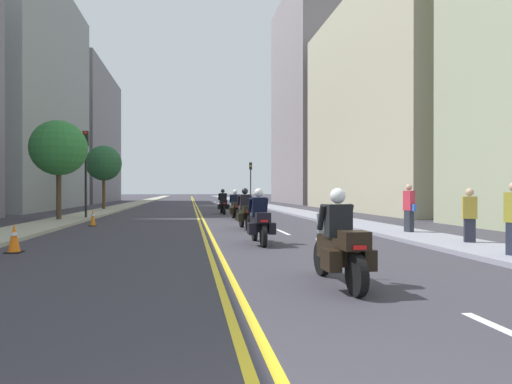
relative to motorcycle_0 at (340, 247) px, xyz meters
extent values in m
plane|color=#36333C|center=(-1.80, 43.10, -0.65)|extent=(264.00, 264.00, 0.00)
cube|color=#A2A08A|center=(-8.59, 43.10, -0.59)|extent=(2.18, 144.00, 0.12)
cube|color=gray|center=(4.99, 43.10, -0.59)|extent=(2.18, 144.00, 0.12)
cube|color=yellow|center=(-1.92, 43.10, -0.64)|extent=(0.12, 132.00, 0.01)
cube|color=yellow|center=(-1.68, 43.10, -0.64)|extent=(0.12, 132.00, 0.01)
cube|color=silver|center=(1.05, 3.10, -0.64)|extent=(0.14, 2.40, 0.01)
cube|color=silver|center=(1.05, 9.10, -0.64)|extent=(0.14, 2.40, 0.01)
cube|color=silver|center=(1.05, 15.10, -0.64)|extent=(0.14, 2.40, 0.01)
cube|color=silver|center=(1.05, 21.10, -0.64)|extent=(0.14, 2.40, 0.01)
cube|color=silver|center=(1.05, 27.10, -0.64)|extent=(0.14, 2.40, 0.01)
cube|color=silver|center=(1.05, 33.10, -0.64)|extent=(0.14, 2.40, 0.01)
cube|color=silver|center=(1.05, 39.10, -0.64)|extent=(0.14, 2.40, 0.01)
cube|color=silver|center=(1.05, 45.10, -0.64)|extent=(0.14, 2.40, 0.01)
cube|color=silver|center=(1.05, 51.10, -0.64)|extent=(0.14, 2.40, 0.01)
cube|color=gray|center=(-17.25, 31.70, 8.88)|extent=(8.65, 18.45, 19.05)
cube|color=#B1AA8D|center=(12.42, 24.53, 7.50)|extent=(6.20, 20.37, 16.30)
cube|color=#2D3847|center=(15.54, 24.53, 3.43)|extent=(0.04, 17.11, 0.90)
cube|color=#2D3847|center=(15.54, 24.53, 7.91)|extent=(0.04, 17.11, 0.90)
cube|color=#2D3847|center=(15.54, 24.53, 12.39)|extent=(0.04, 17.11, 0.90)
cube|color=slate|center=(-17.51, 52.43, 8.01)|extent=(9.19, 19.85, 17.32)
cube|color=#2D3847|center=(-22.13, 52.43, 3.68)|extent=(0.04, 16.67, 0.90)
cube|color=#2D3847|center=(-22.13, 52.43, 8.45)|extent=(0.04, 16.67, 0.90)
cube|color=#2D3847|center=(-22.13, 52.43, 13.21)|extent=(0.04, 16.67, 0.90)
cube|color=gray|center=(13.71, 45.19, 12.41)|extent=(8.78, 17.36, 26.11)
cube|color=#2D3847|center=(18.12, 45.19, 5.88)|extent=(0.04, 14.59, 0.90)
cube|color=#2D3847|center=(18.12, 45.19, 10.66)|extent=(0.04, 14.59, 0.90)
cube|color=#2D3847|center=(18.12, 45.19, 15.45)|extent=(0.04, 14.59, 0.90)
cube|color=#2D3847|center=(18.12, 45.19, 20.24)|extent=(0.04, 14.59, 0.90)
cylinder|color=black|center=(-0.01, 0.93, -0.33)|extent=(0.13, 0.63, 0.63)
cylinder|color=black|center=(0.01, -0.68, -0.33)|extent=(0.13, 0.63, 0.63)
cube|color=silver|center=(-0.01, 0.93, 0.00)|extent=(0.14, 0.32, 0.04)
cube|color=black|center=(0.00, 0.13, -0.05)|extent=(0.33, 1.22, 0.40)
cube|color=black|center=(0.01, -0.60, 0.17)|extent=(0.40, 0.36, 0.28)
cube|color=red|center=(0.01, -0.79, 0.09)|extent=(0.20, 0.03, 0.06)
cube|color=black|center=(-0.28, -0.36, -0.15)|extent=(0.20, 0.44, 0.32)
cube|color=black|center=(0.28, -0.35, -0.15)|extent=(0.20, 0.44, 0.32)
cube|color=#B2C1CC|center=(-0.01, 0.64, 0.33)|extent=(0.36, 0.13, 0.36)
cube|color=black|center=(0.00, 0.08, 0.42)|extent=(0.40, 0.26, 0.54)
cylinder|color=black|center=(-0.24, 0.22, 0.47)|extent=(0.10, 0.28, 0.45)
cylinder|color=black|center=(0.24, 0.23, 0.47)|extent=(0.10, 0.28, 0.45)
sphere|color=white|center=(0.00, 0.11, 0.82)|extent=(0.26, 0.26, 0.26)
cylinder|color=black|center=(-0.42, 6.45, -0.34)|extent=(0.12, 0.62, 0.62)
cylinder|color=black|center=(-0.41, 4.90, -0.34)|extent=(0.12, 0.62, 0.62)
cube|color=silver|center=(-0.42, 6.45, -0.01)|extent=(0.14, 0.32, 0.04)
cube|color=black|center=(-0.41, 5.67, -0.06)|extent=(0.33, 1.18, 0.40)
cube|color=black|center=(-0.41, 4.98, 0.16)|extent=(0.40, 0.36, 0.28)
cube|color=red|center=(-0.41, 4.79, 0.08)|extent=(0.20, 0.03, 0.06)
cube|color=black|center=(-0.69, 5.21, -0.16)|extent=(0.20, 0.44, 0.32)
cube|color=black|center=(-0.13, 5.21, -0.16)|extent=(0.20, 0.44, 0.32)
cube|color=#B2C1CC|center=(-0.42, 6.17, 0.32)|extent=(0.36, 0.12, 0.36)
cube|color=black|center=(-0.41, 5.62, 0.43)|extent=(0.40, 0.26, 0.57)
cylinder|color=black|center=(-0.65, 5.77, 0.48)|extent=(0.10, 0.28, 0.45)
cylinder|color=black|center=(-0.17, 5.78, 0.48)|extent=(0.10, 0.28, 0.45)
sphere|color=white|center=(-0.41, 5.65, 0.85)|extent=(0.26, 0.26, 0.26)
cylinder|color=black|center=(-0.22, 11.29, -0.33)|extent=(0.16, 0.65, 0.64)
cylinder|color=black|center=(-0.14, 9.83, -0.33)|extent=(0.16, 0.65, 0.64)
cube|color=silver|center=(-0.22, 11.29, 0.01)|extent=(0.16, 0.33, 0.04)
cube|color=black|center=(-0.18, 10.56, -0.05)|extent=(0.38, 1.13, 0.40)
cube|color=black|center=(-0.15, 9.90, 0.17)|extent=(0.42, 0.38, 0.28)
cube|color=red|center=(-0.14, 9.71, 0.09)|extent=(0.20, 0.04, 0.06)
cube|color=black|center=(-0.44, 10.11, -0.15)|extent=(0.22, 0.45, 0.32)
cube|color=black|center=(0.12, 10.14, -0.15)|extent=(0.22, 0.45, 0.32)
cube|color=#B2C1CC|center=(-0.21, 11.03, 0.33)|extent=(0.37, 0.14, 0.36)
cube|color=black|center=(-0.18, 10.51, 0.45)|extent=(0.41, 0.28, 0.59)
cylinder|color=black|center=(-0.43, 10.65, 0.50)|extent=(0.12, 0.29, 0.45)
cylinder|color=black|center=(0.05, 10.67, 0.50)|extent=(0.12, 0.29, 0.45)
sphere|color=black|center=(-0.18, 10.54, 0.89)|extent=(0.26, 0.26, 0.26)
cylinder|color=black|center=(0.02, 17.13, -0.34)|extent=(0.16, 0.62, 0.62)
cylinder|color=black|center=(0.08, 15.69, -0.34)|extent=(0.16, 0.62, 0.62)
cube|color=silver|center=(0.02, 17.13, -0.01)|extent=(0.15, 0.33, 0.04)
cube|color=black|center=(0.05, 16.41, -0.06)|extent=(0.37, 1.12, 0.40)
cube|color=black|center=(0.08, 15.76, 0.16)|extent=(0.41, 0.38, 0.28)
cube|color=red|center=(0.09, 15.57, 0.08)|extent=(0.20, 0.04, 0.06)
cube|color=black|center=(-0.21, 15.96, -0.16)|extent=(0.22, 0.45, 0.32)
cube|color=black|center=(0.35, 15.99, -0.16)|extent=(0.22, 0.45, 0.32)
cube|color=#B2C1CC|center=(0.03, 16.87, 0.32)|extent=(0.36, 0.14, 0.36)
cube|color=black|center=(0.05, 16.36, 0.42)|extent=(0.41, 0.28, 0.56)
cylinder|color=black|center=(-0.19, 16.50, 0.47)|extent=(0.11, 0.28, 0.45)
cylinder|color=black|center=(0.29, 16.52, 0.47)|extent=(0.11, 0.28, 0.45)
sphere|color=white|center=(0.05, 16.39, 0.84)|extent=(0.26, 0.26, 0.26)
cylinder|color=black|center=(-0.23, 22.60, -0.33)|extent=(0.15, 0.63, 0.63)
cylinder|color=black|center=(-0.18, 21.03, -0.33)|extent=(0.15, 0.63, 0.63)
cube|color=silver|center=(-0.23, 22.60, 0.00)|extent=(0.15, 0.32, 0.04)
cube|color=black|center=(-0.20, 21.81, -0.05)|extent=(0.36, 1.21, 0.40)
cube|color=black|center=(-0.18, 21.10, 0.17)|extent=(0.41, 0.37, 0.28)
cube|color=red|center=(-0.17, 20.91, 0.09)|extent=(0.20, 0.04, 0.06)
cube|color=black|center=(-0.47, 21.33, -0.15)|extent=(0.21, 0.45, 0.32)
cube|color=black|center=(0.09, 21.35, -0.15)|extent=(0.21, 0.45, 0.32)
cube|color=#B2C1CC|center=(-0.22, 22.32, 0.33)|extent=(0.36, 0.13, 0.36)
cube|color=black|center=(-0.20, 21.76, 0.44)|extent=(0.41, 0.27, 0.60)
cylinder|color=black|center=(-0.44, 21.90, 0.49)|extent=(0.11, 0.28, 0.45)
cylinder|color=black|center=(0.04, 21.92, 0.49)|extent=(0.11, 0.28, 0.45)
sphere|color=black|center=(-0.20, 21.79, 0.88)|extent=(0.26, 0.26, 0.26)
cube|color=black|center=(-6.76, 4.84, -0.63)|extent=(0.37, 0.37, 0.03)
cone|color=orange|center=(-6.76, 4.84, -0.26)|extent=(0.29, 0.29, 0.72)
cylinder|color=white|center=(-6.76, 4.84, -0.17)|extent=(0.20, 0.20, 0.08)
cube|color=black|center=(-6.60, 12.96, -0.63)|extent=(0.31, 0.31, 0.03)
cone|color=orange|center=(-6.60, 12.96, -0.25)|extent=(0.25, 0.25, 0.73)
cylinder|color=white|center=(-6.60, 12.96, -0.17)|extent=(0.17, 0.17, 0.08)
cylinder|color=black|center=(-7.90, 17.35, 1.35)|extent=(0.12, 0.12, 4.00)
cube|color=black|center=(-7.90, 17.35, 3.70)|extent=(0.28, 0.28, 0.80)
sphere|color=red|center=(-7.90, 17.20, 3.98)|extent=(0.18, 0.18, 0.18)
cylinder|color=black|center=(4.30, 39.97, 1.31)|extent=(0.12, 0.12, 3.92)
cube|color=black|center=(4.30, 39.97, 3.62)|extent=(0.28, 0.28, 0.80)
sphere|color=yellow|center=(4.30, 39.82, 3.62)|extent=(0.18, 0.18, 0.18)
cube|color=#242632|center=(5.30, 4.16, -0.26)|extent=(0.34, 0.30, 0.78)
cube|color=#A48B2D|center=(5.30, 4.16, 0.44)|extent=(0.42, 0.36, 0.62)
sphere|color=tan|center=(5.30, 4.16, 0.86)|extent=(0.22, 0.22, 0.22)
cube|color=#262B33|center=(5.16, 7.21, -0.21)|extent=(0.26, 0.32, 0.87)
cube|color=#C52F40|center=(5.16, 7.21, 0.56)|extent=(0.30, 0.40, 0.69)
sphere|color=tan|center=(5.16, 7.21, 1.02)|extent=(0.22, 0.22, 0.22)
cube|color=blue|center=(5.21, 7.00, 0.32)|extent=(0.13, 0.18, 0.24)
cylinder|color=#4F3820|center=(-9.12, 28.57, 0.74)|extent=(0.24, 0.24, 2.77)
sphere|color=#255732|center=(-9.12, 28.57, 3.09)|extent=(2.78, 2.78, 2.78)
cylinder|color=#473524|center=(-8.93, 16.13, 0.72)|extent=(0.24, 0.24, 2.74)
sphere|color=#2E7635|center=(-8.93, 16.13, 3.06)|extent=(2.77, 2.77, 2.77)
camera|label=1|loc=(-2.42, -6.61, 0.91)|focal=29.88mm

